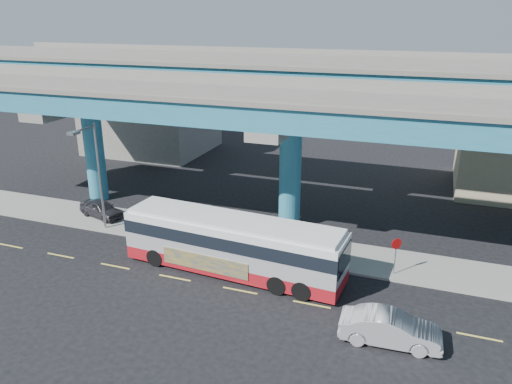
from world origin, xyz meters
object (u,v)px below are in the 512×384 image
(sedan, at_px, (390,329))
(parked_car, at_px, (101,209))
(stop_sign, at_px, (396,249))
(street_lamp, at_px, (93,163))
(transit_bus, at_px, (233,243))

(sedan, bearing_deg, parked_car, 66.87)
(sedan, distance_m, stop_sign, 6.43)
(parked_car, bearing_deg, street_lamp, -129.86)
(sedan, distance_m, street_lamp, 21.08)
(sedan, bearing_deg, stop_sign, 0.60)
(transit_bus, xyz_separation_m, parked_car, (-12.09, 4.04, -1.06))
(parked_car, xyz_separation_m, stop_sign, (20.90, -1.39, 0.96))
(transit_bus, relative_size, sedan, 2.85)
(street_lamp, bearing_deg, sedan, -15.75)
(sedan, xyz_separation_m, parked_car, (-21.32, 7.73, 0.02))
(sedan, relative_size, stop_sign, 2.07)
(transit_bus, height_order, sedan, transit_bus)
(parked_car, bearing_deg, transit_bus, -92.43)
(sedan, xyz_separation_m, street_lamp, (-19.88, 5.61, 4.22))
(sedan, relative_size, street_lamp, 0.63)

